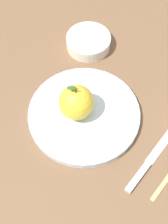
% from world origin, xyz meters
% --- Properties ---
extents(ground_plane, '(2.40, 2.40, 0.00)m').
position_xyz_m(ground_plane, '(0.00, 0.00, 0.00)').
color(ground_plane, brown).
extents(dinner_plate, '(0.27, 0.27, 0.02)m').
position_xyz_m(dinner_plate, '(0.04, 0.00, 0.01)').
color(dinner_plate, silver).
rests_on(dinner_plate, ground_plane).
extents(apple, '(0.08, 0.08, 0.10)m').
position_xyz_m(apple, '(0.06, 0.01, 0.06)').
color(apple, gold).
rests_on(apple, dinner_plate).
extents(side_bowl, '(0.12, 0.12, 0.03)m').
position_xyz_m(side_bowl, '(0.12, -0.21, 0.02)').
color(side_bowl, silver).
rests_on(side_bowl, ground_plane).
extents(knife, '(0.06, 0.19, 0.01)m').
position_xyz_m(knife, '(-0.14, 0.06, 0.00)').
color(knife, silver).
rests_on(knife, ground_plane).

